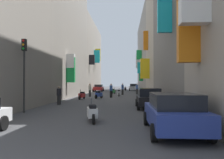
{
  "coord_description": "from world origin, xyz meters",
  "views": [
    {
      "loc": [
        1.92,
        -2.63,
        1.94
      ],
      "look_at": [
        0.02,
        27.78,
        2.3
      ],
      "focal_mm": 36.79,
      "sensor_mm": 36.0,
      "label": 1
    }
  ],
  "objects_px": {
    "parked_car_blue": "(173,112)",
    "traffic_light_near_corner": "(24,63)",
    "scooter_red": "(82,95)",
    "pedestrian_far_away": "(90,90)",
    "parked_car_silver": "(133,87)",
    "parked_car_red": "(99,88)",
    "parked_car_black": "(149,98)",
    "scooter_blue": "(99,95)",
    "pedestrian_crossing": "(123,89)",
    "pedestrian_near_right": "(59,95)",
    "pedestrian_mid_street": "(137,89)",
    "scooter_green": "(113,91)",
    "scooter_black": "(125,89)",
    "scooter_white": "(92,112)",
    "pedestrian_near_left": "(111,91)",
    "scooter_silver": "(119,93)"
  },
  "relations": [
    {
      "from": "pedestrian_near_right",
      "to": "traffic_light_near_corner",
      "type": "bearing_deg",
      "value": -97.78
    },
    {
      "from": "pedestrian_near_left",
      "to": "pedestrian_near_right",
      "type": "height_order",
      "value": "pedestrian_near_left"
    },
    {
      "from": "pedestrian_near_right",
      "to": "scooter_blue",
      "type": "bearing_deg",
      "value": 72.52
    },
    {
      "from": "scooter_white",
      "to": "pedestrian_near_left",
      "type": "xyz_separation_m",
      "value": [
        -0.25,
        17.67,
        0.42
      ]
    },
    {
      "from": "pedestrian_mid_street",
      "to": "pedestrian_far_away",
      "type": "bearing_deg",
      "value": -135.78
    },
    {
      "from": "scooter_green",
      "to": "scooter_silver",
      "type": "bearing_deg",
      "value": -79.16
    },
    {
      "from": "scooter_white",
      "to": "pedestrian_near_left",
      "type": "bearing_deg",
      "value": 90.81
    },
    {
      "from": "parked_car_black",
      "to": "pedestrian_near_right",
      "type": "height_order",
      "value": "pedestrian_near_right"
    },
    {
      "from": "scooter_white",
      "to": "pedestrian_mid_street",
      "type": "height_order",
      "value": "pedestrian_mid_street"
    },
    {
      "from": "parked_car_black",
      "to": "scooter_blue",
      "type": "xyz_separation_m",
      "value": [
        -4.97,
        10.15,
        -0.32
      ]
    },
    {
      "from": "scooter_red",
      "to": "pedestrian_far_away",
      "type": "bearing_deg",
      "value": 88.68
    },
    {
      "from": "scooter_black",
      "to": "parked_car_black",
      "type": "bearing_deg",
      "value": -86.81
    },
    {
      "from": "parked_car_black",
      "to": "scooter_blue",
      "type": "bearing_deg",
      "value": 116.11
    },
    {
      "from": "parked_car_silver",
      "to": "pedestrian_crossing",
      "type": "xyz_separation_m",
      "value": [
        -2.23,
        -18.25,
        0.06
      ]
    },
    {
      "from": "parked_car_red",
      "to": "scooter_green",
      "type": "height_order",
      "value": "parked_car_red"
    },
    {
      "from": "parked_car_silver",
      "to": "scooter_blue",
      "type": "bearing_deg",
      "value": -100.6
    },
    {
      "from": "scooter_silver",
      "to": "pedestrian_mid_street",
      "type": "relative_size",
      "value": 1.03
    },
    {
      "from": "parked_car_silver",
      "to": "traffic_light_near_corner",
      "type": "xyz_separation_m",
      "value": [
        -8.15,
        -39.54,
        2.36
      ]
    },
    {
      "from": "parked_car_black",
      "to": "pedestrian_far_away",
      "type": "xyz_separation_m",
      "value": [
        -6.57,
        13.38,
        0.11
      ]
    },
    {
      "from": "scooter_blue",
      "to": "pedestrian_crossing",
      "type": "distance_m",
      "value": 8.62
    },
    {
      "from": "scooter_black",
      "to": "pedestrian_near_right",
      "type": "distance_m",
      "value": 32.2
    },
    {
      "from": "parked_car_red",
      "to": "scooter_red",
      "type": "bearing_deg",
      "value": -87.88
    },
    {
      "from": "scooter_black",
      "to": "parked_car_silver",
      "type": "bearing_deg",
      "value": 54.58
    },
    {
      "from": "pedestrian_near_right",
      "to": "pedestrian_mid_street",
      "type": "xyz_separation_m",
      "value": [
        7.5,
        17.57,
        0.08
      ]
    },
    {
      "from": "pedestrian_crossing",
      "to": "pedestrian_far_away",
      "type": "distance_m",
      "value": 6.56
    },
    {
      "from": "scooter_silver",
      "to": "pedestrian_near_right",
      "type": "height_order",
      "value": "pedestrian_near_right"
    },
    {
      "from": "scooter_silver",
      "to": "pedestrian_near_left",
      "type": "relative_size",
      "value": 1.02
    },
    {
      "from": "parked_car_silver",
      "to": "pedestrian_far_away",
      "type": "distance_m",
      "value": 24.09
    },
    {
      "from": "scooter_green",
      "to": "parked_car_black",
      "type": "bearing_deg",
      "value": -79.46
    },
    {
      "from": "scooter_white",
      "to": "scooter_black",
      "type": "relative_size",
      "value": 1.01
    },
    {
      "from": "parked_car_blue",
      "to": "pedestrian_near_right",
      "type": "relative_size",
      "value": 2.79
    },
    {
      "from": "pedestrian_crossing",
      "to": "pedestrian_mid_street",
      "type": "xyz_separation_m",
      "value": [
        2.28,
        1.49,
        0.01
      ]
    },
    {
      "from": "parked_car_blue",
      "to": "pedestrian_near_right",
      "type": "bearing_deg",
      "value": 126.01
    },
    {
      "from": "parked_car_red",
      "to": "scooter_white",
      "type": "relative_size",
      "value": 2.31
    },
    {
      "from": "parked_car_black",
      "to": "scooter_blue",
      "type": "relative_size",
      "value": 2.36
    },
    {
      "from": "parked_car_blue",
      "to": "traffic_light_near_corner",
      "type": "bearing_deg",
      "value": 147.71
    },
    {
      "from": "scooter_red",
      "to": "pedestrian_near_left",
      "type": "distance_m",
      "value": 4.45
    },
    {
      "from": "scooter_blue",
      "to": "scooter_black",
      "type": "relative_size",
      "value": 0.88
    },
    {
      "from": "scooter_green",
      "to": "scooter_silver",
      "type": "height_order",
      "value": "same"
    },
    {
      "from": "scooter_green",
      "to": "scooter_red",
      "type": "distance_m",
      "value": 12.26
    },
    {
      "from": "parked_car_silver",
      "to": "pedestrian_crossing",
      "type": "height_order",
      "value": "pedestrian_crossing"
    },
    {
      "from": "parked_car_silver",
      "to": "pedestrian_near_left",
      "type": "relative_size",
      "value": 2.55
    },
    {
      "from": "parked_car_black",
      "to": "scooter_silver",
      "type": "distance_m",
      "value": 14.84
    },
    {
      "from": "pedestrian_near_right",
      "to": "traffic_light_near_corner",
      "type": "relative_size",
      "value": 0.34
    },
    {
      "from": "scooter_blue",
      "to": "parked_car_silver",
      "type": "bearing_deg",
      "value": 79.4
    },
    {
      "from": "pedestrian_far_away",
      "to": "traffic_light_near_corner",
      "type": "xyz_separation_m",
      "value": [
        -1.61,
        -16.35,
        2.28
      ]
    },
    {
      "from": "scooter_green",
      "to": "traffic_light_near_corner",
      "type": "height_order",
      "value": "traffic_light_near_corner"
    },
    {
      "from": "scooter_white",
      "to": "pedestrian_far_away",
      "type": "distance_m",
      "value": 19.66
    },
    {
      "from": "parked_car_red",
      "to": "pedestrian_near_left",
      "type": "distance_m",
      "value": 19.87
    },
    {
      "from": "parked_car_black",
      "to": "scooter_white",
      "type": "relative_size",
      "value": 2.06
    }
  ]
}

